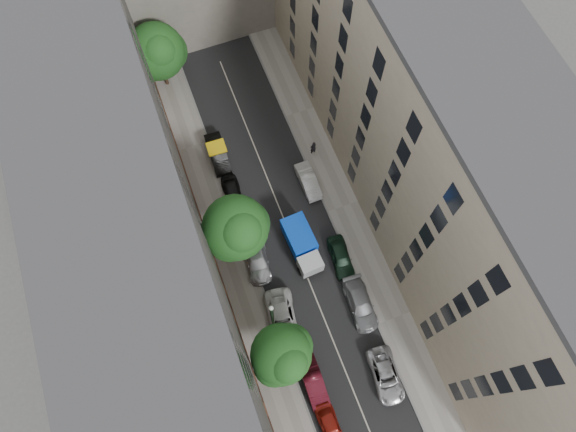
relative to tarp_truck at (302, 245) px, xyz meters
name	(u,v)px	position (x,y,z in m)	size (l,w,h in m)	color
ground	(287,227)	(-0.46, 2.51, -1.33)	(120.00, 120.00, 0.00)	#4C4C49
road_surface	(287,227)	(-0.46, 2.51, -1.32)	(8.00, 44.00, 0.02)	black
sidewalk_left	(229,247)	(-5.96, 2.51, -1.25)	(3.00, 44.00, 0.15)	gray
sidewalk_right	(343,207)	(5.04, 2.51, -1.25)	(3.00, 44.00, 0.15)	gray
building_left	(140,227)	(-11.46, 2.51, 8.67)	(8.00, 44.00, 20.00)	#494744
building_right	(422,131)	(10.54, 2.51, 8.67)	(8.00, 44.00, 20.00)	tan
tarp_truck	(302,245)	(0.00, 0.00, 0.00)	(2.30, 5.31, 2.41)	black
car_left_0	(331,428)	(-3.26, -14.49, -0.68)	(1.53, 3.81, 1.30)	maroon
car_left_1	(313,382)	(-3.26, -10.89, -0.62)	(1.50, 4.31, 1.42)	#480E18
car_left_2	(282,319)	(-3.84, -5.29, -0.62)	(2.37, 5.13, 1.43)	silver
car_left_3	(257,259)	(-4.06, 0.31, -0.65)	(1.90, 4.68, 1.36)	silver
car_left_4	(233,195)	(-4.06, 6.95, -0.64)	(1.64, 4.07, 1.39)	black
car_left_5	(218,154)	(-4.06, 11.52, -0.59)	(1.56, 4.48, 1.48)	black
car_right_0	(386,376)	(2.34, -12.49, -0.68)	(2.14, 4.64, 1.29)	#B1B1B6
car_right_1	(360,304)	(2.77, -6.49, -0.63)	(1.97, 4.84, 1.40)	slate
car_right_2	(341,257)	(2.84, -2.09, -0.63)	(1.65, 4.09, 1.39)	black
car_right_3	(308,181)	(2.92, 5.80, -0.67)	(1.39, 3.98, 1.31)	silver
tree_near	(283,355)	(-4.96, -8.59, 3.45)	(4.92, 4.58, 7.11)	#382619
tree_mid	(237,229)	(-4.96, 1.56, 4.57)	(5.54, 5.30, 8.70)	#382619
tree_far	(158,53)	(-6.26, 21.40, 3.49)	(5.62, 5.39, 7.50)	#382619
lamp_post	(272,315)	(-4.66, -5.45, 3.04)	(0.36, 0.36, 6.92)	#175322
pedestrian	(313,148)	(4.57, 8.75, -0.30)	(0.64, 0.42, 1.76)	black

